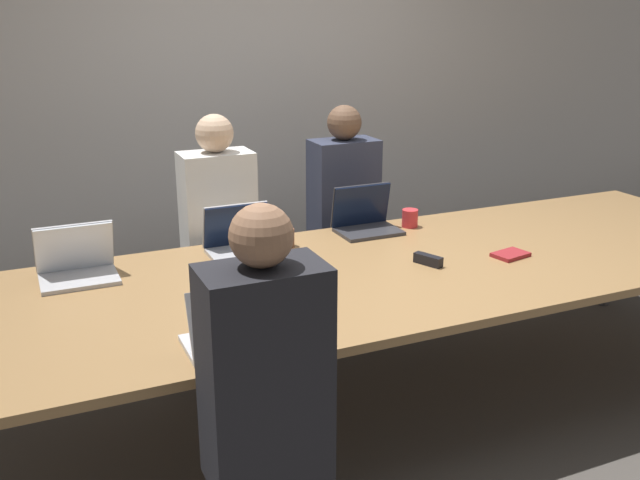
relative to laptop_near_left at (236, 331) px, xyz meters
The scene contains 14 objects.
ground_plane 1.37m from the laptop_near_left, 29.89° to the left, with size 24.00×24.00×0.00m, color #4C4742.
curtain_wall 2.64m from the laptop_near_left, 68.32° to the left, with size 12.00×0.06×2.80m.
conference_table 1.10m from the laptop_near_left, 29.89° to the left, with size 4.37×1.40×0.75m.
laptop_near_left is the anchor object (origin of this frame).
person_near_left 0.39m from the laptop_near_left, 92.23° to the right, with size 0.40×0.24×1.40m.
laptop_far_center 1.58m from the laptop_near_left, 45.16° to the left, with size 0.35×0.26×0.26m.
person_far_center 1.92m from the laptop_near_left, 52.36° to the left, with size 0.40×0.24×1.41m.
cup_far_center 1.76m from the laptop_near_left, 37.99° to the left, with size 0.09×0.09×0.10m.
laptop_far_midleft 1.11m from the laptop_near_left, 71.80° to the left, with size 0.34×0.25×0.25m.
person_far_midleft 1.51m from the laptop_near_left, 76.23° to the left, with size 0.40×0.24×1.41m.
cup_far_midleft 1.20m from the laptop_near_left, 59.82° to the left, with size 0.09×0.09×0.10m.
laptop_far_left 1.10m from the laptop_near_left, 114.55° to the left, with size 0.35×0.27×0.26m.
stapler 1.24m from the laptop_near_left, 23.39° to the left, with size 0.10×0.16×0.05m.
notebook 1.65m from the laptop_near_left, 15.03° to the left, with size 0.20×0.16×0.02m.
Camera 1 is at (-1.63, -2.85, 1.96)m, focal length 40.00 mm.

